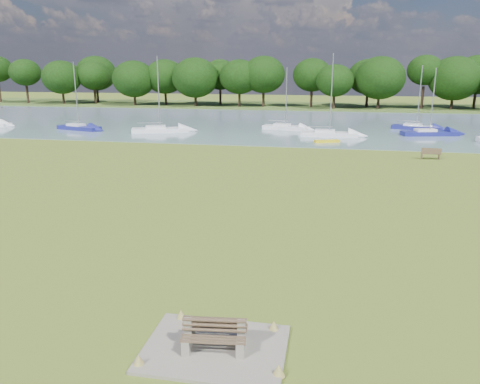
% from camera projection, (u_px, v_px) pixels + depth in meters
% --- Properties ---
extents(ground, '(220.00, 220.00, 0.00)m').
position_uv_depth(ground, '(273.00, 211.00, 27.20)').
color(ground, olive).
extents(river, '(220.00, 40.00, 0.10)m').
position_uv_depth(river, '(308.00, 124.00, 67.00)').
color(river, slate).
rests_on(river, ground).
extents(far_bank, '(220.00, 20.00, 0.40)m').
position_uv_depth(far_bank, '(316.00, 107.00, 95.43)').
color(far_bank, '#4C6626').
rests_on(far_bank, ground).
extents(concrete_pad, '(4.20, 3.20, 0.10)m').
position_uv_depth(concrete_pad, '(215.00, 348.00, 13.92)').
color(concrete_pad, gray).
rests_on(concrete_pad, ground).
extents(bench_pair, '(2.00, 1.32, 1.02)m').
position_uv_depth(bench_pair, '(215.00, 335.00, 13.80)').
color(bench_pair, gray).
rests_on(bench_pair, concrete_pad).
extents(riverbank_bench, '(1.73, 0.60, 1.05)m').
position_uv_depth(riverbank_bench, '(431.00, 154.00, 41.98)').
color(riverbank_bench, brown).
rests_on(riverbank_bench, ground).
extents(kayak, '(2.84, 1.64, 0.28)m').
position_uv_depth(kayak, '(327.00, 141.00, 51.01)').
color(kayak, yellow).
rests_on(kayak, river).
extents(tree_line, '(152.82, 8.80, 10.65)m').
position_uv_depth(tree_line, '(349.00, 75.00, 88.87)').
color(tree_line, black).
rests_on(tree_line, far_bank).
extents(sailboat_1, '(6.44, 3.35, 8.58)m').
position_uv_depth(sailboat_1, '(78.00, 126.00, 60.89)').
color(sailboat_1, navy).
rests_on(sailboat_1, river).
extents(sailboat_2, '(6.84, 3.27, 7.85)m').
position_uv_depth(sailboat_2, '(429.00, 132.00, 56.04)').
color(sailboat_2, navy).
rests_on(sailboat_2, river).
extents(sailboat_3, '(6.16, 2.88, 7.89)m').
position_uv_depth(sailboat_3, '(285.00, 126.00, 61.05)').
color(sailboat_3, silver).
rests_on(sailboat_3, river).
extents(sailboat_6, '(6.39, 3.76, 8.14)m').
position_uv_depth(sailboat_6, '(416.00, 126.00, 61.04)').
color(sailboat_6, navy).
rests_on(sailboat_6, river).
extents(sailboat_7, '(6.63, 1.86, 9.46)m').
position_uv_depth(sailboat_7, '(329.00, 132.00, 55.19)').
color(sailboat_7, silver).
rests_on(sailboat_7, river).
extents(sailboat_8, '(7.24, 4.17, 9.25)m').
position_uv_depth(sailboat_8, '(159.00, 128.00, 58.62)').
color(sailboat_8, silver).
rests_on(sailboat_8, river).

